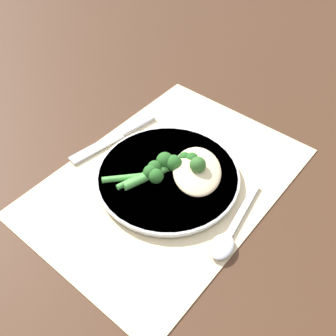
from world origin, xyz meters
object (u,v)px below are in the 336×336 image
plate (168,176)px  knife (116,137)px  broccoli_stalk_front (173,165)px  spoon (227,238)px  broccoli_stalk_left (149,173)px  broccoli_stalk_rear (165,163)px  chicken_fillet (197,171)px

plate → knife: size_ratio=1.28×
plate → broccoli_stalk_front: size_ratio=1.88×
spoon → broccoli_stalk_left: bearing=-13.2°
broccoli_stalk_rear → spoon: (-0.04, -0.16, -0.02)m
chicken_fillet → knife: (-0.01, 0.18, -0.02)m
broccoli_stalk_rear → spoon: size_ratio=0.66×
knife → chicken_fillet: bearing=-167.3°
broccoli_stalk_left → spoon: bearing=38.7°
chicken_fillet → knife: 0.18m
spoon → chicken_fillet: bearing=-41.2°
plate → spoon: bearing=-104.2°
plate → spoon: (-0.04, -0.14, -0.00)m
broccoli_stalk_rear → chicken_fillet: bearing=41.4°
broccoli_stalk_rear → broccoli_stalk_left: 0.03m
plate → knife: plate is taller
broccoli_stalk_left → knife: 0.13m
chicken_fillet → broccoli_stalk_front: broccoli_stalk_front is taller
knife → spoon: spoon is taller
broccoli_stalk_left → knife: broccoli_stalk_left is taller
plate → broccoli_stalk_rear: bearing=64.8°
knife → spoon: bearing=178.4°
broccoli_stalk_rear → spoon: 0.16m
broccoli_stalk_left → knife: bearing=-156.8°
chicken_fillet → broccoli_stalk_front: bearing=111.3°
knife → broccoli_stalk_left: bearing=169.8°
broccoli_stalk_left → plate: bearing=96.3°
plate → spoon: plate is taller
broccoli_stalk_front → knife: bearing=-162.6°
broccoli_stalk_left → spoon: broccoli_stalk_left is taller
chicken_fillet → broccoli_stalk_rear: (-0.02, 0.05, 0.00)m
plate → broccoli_stalk_rear: broccoli_stalk_rear is taller
chicken_fillet → spoon: bearing=-121.8°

